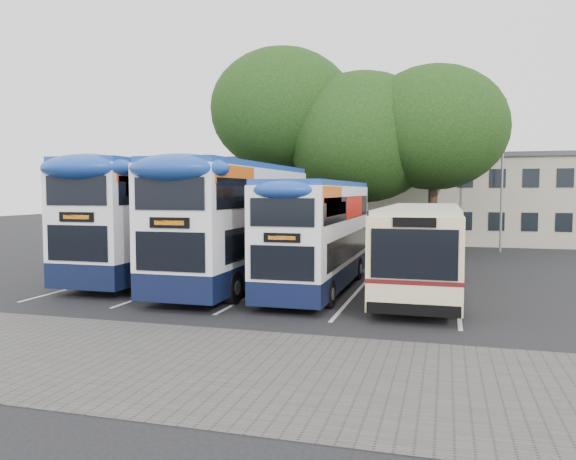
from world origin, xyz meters
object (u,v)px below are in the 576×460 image
Objects in this scene: bus_dd_mid at (238,218)px; bus_single at (422,244)px; bus_dd_right at (319,230)px; tree_mid at (363,138)px; tree_right at (434,128)px; lamp_post at (502,167)px; bus_dd_left at (162,214)px; tree_left at (283,110)px.

bus_single is (7.05, -0.01, -0.83)m from bus_dd_mid.
bus_dd_mid reaches higher than bus_dd_right.
tree_mid is 13.53m from bus_dd_right.
tree_right is 13.28m from bus_single.
lamp_post is 5.30m from tree_right.
tree_right is 14.79m from bus_dd_mid.
lamp_post is 0.94× the size of bus_dd_right.
lamp_post is 0.78× the size of bus_dd_left.
tree_left is 1.17× the size of bus_single.
bus_dd_right is at bearing -116.69° from lamp_post.
bus_single is at bearing -0.11° from bus_dd_mid.
tree_left is 13.89m from bus_dd_mid.
bus_single is at bearing -6.65° from bus_dd_left.
tree_left is 12.80m from bus_dd_left.
tree_mid is 13.81m from bus_dd_left.
tree_mid is 0.91× the size of bus_dd_left.
tree_right is (4.06, -0.26, 0.41)m from tree_mid.
tree_right reaches higher than bus_dd_left.
lamp_post is 8.55m from tree_mid.
lamp_post is at bearing 42.31° from bus_dd_left.
bus_dd_left is 11.20m from bus_single.
tree_mid is (-7.96, -2.62, 1.70)m from lamp_post.
tree_left reaches higher than bus_dd_mid.
lamp_post is 0.86× the size of bus_single.
tree_left is at bearing 78.74° from bus_dd_left.
lamp_post is at bearing 75.12° from bus_single.
bus_dd_left is 7.55m from bus_dd_right.
tree_right reaches higher than bus_dd_right.
tree_right is at bearing 73.00° from bus_dd_right.
bus_dd_left is 1.11× the size of bus_single.
tree_mid is 13.94m from bus_single.
bus_dd_left is 1.20× the size of bus_dd_right.
tree_left is (-12.86, -2.58, 3.48)m from lamp_post.
tree_left reaches higher than tree_mid.
tree_left is at bearing -168.66° from lamp_post.
tree_mid is at bearing 176.29° from tree_right.
bus_single is (8.87, -12.43, -6.79)m from tree_left.
lamp_post is at bearing 63.31° from bus_dd_right.
tree_left is at bearing 179.47° from tree_mid.
tree_mid reaches higher than bus_dd_left.
bus_dd_mid is at bearing 179.89° from bus_single.
tree_mid is at bearing 91.09° from bus_dd_right.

